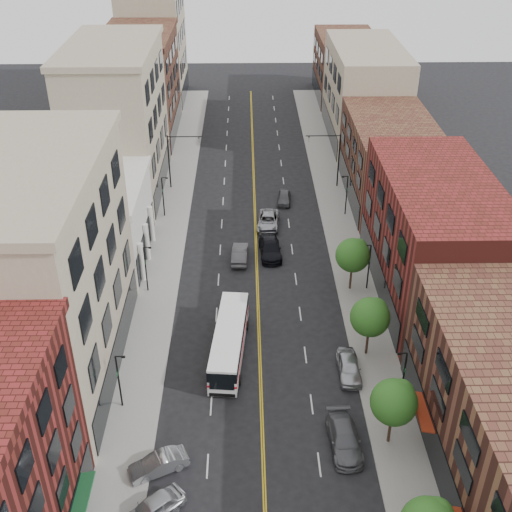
{
  "coord_description": "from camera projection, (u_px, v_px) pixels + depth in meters",
  "views": [
    {
      "loc": [
        -1.07,
        -29.15,
        36.73
      ],
      "look_at": [
        -0.18,
        22.47,
        5.0
      ],
      "focal_mm": 45.0,
      "sensor_mm": 36.0,
      "label": 1
    }
  ],
  "objects": [
    {
      "name": "lamp_l_2",
      "position": [
        146.0,
        266.0,
        62.81
      ],
      "size": [
        0.81,
        0.55,
        5.05
      ],
      "color": "black",
      "rests_on": "sidewalk_left"
    },
    {
      "name": "signal_mast_left",
      "position": [
        174.0,
        155.0,
        82.39
      ],
      "size": [
        4.49,
        0.18,
        7.2
      ],
      "color": "black",
      "rests_on": "sidewalk_left"
    },
    {
      "name": "bldg_l_far_a",
      "position": [
        118.0,
        123.0,
        80.01
      ],
      "size": [
        10.0,
        20.0,
        18.0
      ],
      "primitive_type": "cube",
      "color": "gray",
      "rests_on": "ground"
    },
    {
      "name": "lamp_l_3",
      "position": [
        163.0,
        194.0,
        76.44
      ],
      "size": [
        0.81,
        0.55,
        5.05
      ],
      "color": "black",
      "rests_on": "sidewalk_left"
    },
    {
      "name": "car_lane_c",
      "position": [
        284.0,
        197.0,
        80.87
      ],
      "size": [
        1.98,
        4.17,
        1.38
      ],
      "primitive_type": "imported",
      "rotation": [
        0.0,
        0.0,
        -0.09
      ],
      "color": "#47474C",
      "rests_on": "ground"
    },
    {
      "name": "bldg_l_far_c",
      "position": [
        154.0,
        42.0,
        111.85
      ],
      "size": [
        10.0,
        16.0,
        20.0
      ],
      "primitive_type": "cube",
      "color": "gray",
      "rests_on": "ground"
    },
    {
      "name": "car_angle_b",
      "position": [
        158.0,
        464.0,
        45.01
      ],
      "size": [
        4.43,
        3.14,
        1.39
      ],
      "primitive_type": "imported",
      "rotation": [
        0.0,
        0.0,
        -1.12
      ],
      "color": "#9D9FA4",
      "rests_on": "ground"
    },
    {
      "name": "sidewalk_left",
      "position": [
        169.0,
        236.0,
        73.71
      ],
      "size": [
        4.0,
        110.0,
        0.15
      ],
      "primitive_type": "cube",
      "color": "gray",
      "rests_on": "ground"
    },
    {
      "name": "ground",
      "position": [
        264.0,
        489.0,
        44.08
      ],
      "size": [
        220.0,
        220.0,
        0.0
      ],
      "primitive_type": "plane",
      "color": "black",
      "rests_on": "ground"
    },
    {
      "name": "tree_r_3",
      "position": [
        354.0,
        254.0,
        62.56
      ],
      "size": [
        3.4,
        3.4,
        5.59
      ],
      "color": "black",
      "rests_on": "sidewalk_right"
    },
    {
      "name": "lamp_r_1",
      "position": [
        403.0,
        375.0,
        49.5
      ],
      "size": [
        0.81,
        0.55,
        5.05
      ],
      "color": "black",
      "rests_on": "sidewalk_right"
    },
    {
      "name": "sidewalk_right",
      "position": [
        342.0,
        235.0,
        74.01
      ],
      "size": [
        4.0,
        110.0,
        0.15
      ],
      "primitive_type": "cube",
      "color": "gray",
      "rests_on": "ground"
    },
    {
      "name": "car_lane_a",
      "position": [
        270.0,
        248.0,
        69.98
      ],
      "size": [
        2.63,
        5.71,
        1.62
      ],
      "primitive_type": "imported",
      "rotation": [
        0.0,
        0.0,
        0.07
      ],
      "color": "black",
      "rests_on": "ground"
    },
    {
      "name": "tree_r_1",
      "position": [
        395.0,
        401.0,
        45.53
      ],
      "size": [
        3.4,
        3.4,
        5.59
      ],
      "color": "black",
      "rests_on": "sidewalk_right"
    },
    {
      "name": "car_lane_behind",
      "position": [
        240.0,
        254.0,
        69.07
      ],
      "size": [
        1.85,
        4.76,
        1.54
      ],
      "primitive_type": "imported",
      "rotation": [
        0.0,
        0.0,
        3.09
      ],
      "color": "#444448",
      "rests_on": "ground"
    },
    {
      "name": "lamp_r_3",
      "position": [
        346.0,
        193.0,
        76.76
      ],
      "size": [
        0.81,
        0.55,
        5.05
      ],
      "color": "black",
      "rests_on": "sidewalk_right"
    },
    {
      "name": "bldg_l_far_b",
      "position": [
        141.0,
        87.0,
        97.83
      ],
      "size": [
        10.0,
        20.0,
        15.0
      ],
      "primitive_type": "cube",
      "color": "#562B22",
      "rests_on": "ground"
    },
    {
      "name": "lamp_l_1",
      "position": [
        119.0,
        378.0,
        49.18
      ],
      "size": [
        0.81,
        0.55,
        5.05
      ],
      "color": "black",
      "rests_on": "sidewalk_left"
    },
    {
      "name": "lamp_r_2",
      "position": [
        369.0,
        264.0,
        63.13
      ],
      "size": [
        0.81,
        0.55,
        5.05
      ],
      "color": "black",
      "rests_on": "sidewalk_right"
    },
    {
      "name": "car_parked_far",
      "position": [
        349.0,
        367.0,
        53.56
      ],
      "size": [
        1.83,
        4.55,
        1.55
      ],
      "primitive_type": "imported",
      "rotation": [
        0.0,
        0.0,
        0.0
      ],
      "color": "#B0B2B8",
      "rests_on": "ground"
    },
    {
      "name": "car_parked_mid",
      "position": [
        344.0,
        439.0,
        46.89
      ],
      "size": [
        2.48,
        5.44,
        1.54
      ],
      "primitive_type": "imported",
      "rotation": [
        0.0,
        0.0,
        0.06
      ],
      "color": "#525257",
      "rests_on": "ground"
    },
    {
      "name": "bldg_r_far_a",
      "position": [
        390.0,
        160.0,
        80.05
      ],
      "size": [
        10.0,
        20.0,
        10.0
      ],
      "primitive_type": "cube",
      "color": "#562B22",
      "rests_on": "ground"
    },
    {
      "name": "tree_r_2",
      "position": [
        371.0,
        316.0,
        54.05
      ],
      "size": [
        3.4,
        3.4,
        5.59
      ],
      "color": "black",
      "rests_on": "sidewalk_right"
    },
    {
      "name": "car_lane_b",
      "position": [
        268.0,
        221.0,
        75.46
      ],
      "size": [
        2.99,
        5.62,
        1.5
      ],
      "primitive_type": "imported",
      "rotation": [
        0.0,
        0.0,
        -0.09
      ],
      "color": "#A3A5AB",
      "rests_on": "ground"
    },
    {
      "name": "bldg_r_far_c",
      "position": [
        346.0,
        67.0,
        114.71
      ],
      "size": [
        10.0,
        18.0,
        11.0
      ],
      "primitive_type": "cube",
      "color": "#562B22",
      "rests_on": "ground"
    },
    {
      "name": "city_bus",
      "position": [
        229.0,
        340.0,
        55.25
      ],
      "size": [
        3.39,
        11.15,
        2.82
      ],
      "rotation": [
        0.0,
        0.0,
        -0.09
      ],
      "color": "white",
      "rests_on": "ground"
    },
    {
      "name": "bldg_l_white",
      "position": [
        97.0,
        223.0,
        68.15
      ],
      "size": [
        10.0,
        14.0,
        8.0
      ],
      "primitive_type": "cube",
      "color": "silver",
      "rests_on": "ground"
    },
    {
      "name": "bldg_l_tanoffice",
      "position": [
        44.0,
        278.0,
        50.2
      ],
      "size": [
        10.0,
        22.0,
        18.0
      ],
      "primitive_type": "cube",
      "color": "gray",
      "rests_on": "ground"
    },
    {
      "name": "bldg_r_mid",
      "position": [
        434.0,
        237.0,
        61.64
      ],
      "size": [
        10.0,
        22.0,
        12.0
      ],
      "primitive_type": "cube",
      "color": "#581C17",
      "rests_on": "ground"
    },
    {
      "name": "bldg_r_far_b",
      "position": [
        365.0,
        93.0,
        96.89
      ],
      "size": [
        10.0,
        22.0,
        14.0
      ],
      "primitive_type": "cube",
      "color": "gray",
      "rests_on": "ground"
    },
    {
      "name": "car_angle_a",
      "position": [
        153.0,
        509.0,
        41.81
      ],
      "size": [
        4.61,
        4.29,
        1.53
      ],
      "primitive_type": "imported",
      "rotation": [
        0.0,
        0.0,
        -0.87
      ],
      "color": "#ABADB3",
      "rests_on": "ground"
    },
    {
      "name": "signal_mast_right",
      "position": [
        333.0,
        154.0,
        82.69
      ],
      "size": [
        4.49,
        0.18,
        7.2
      ],
      "color": "black",
      "rests_on": "sidewalk_right"
    }
  ]
}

